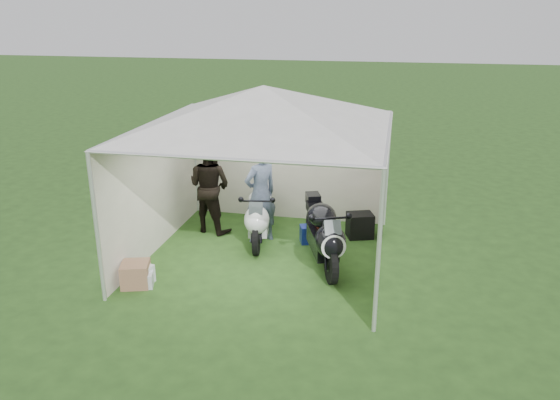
{
  "coord_description": "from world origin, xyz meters",
  "views": [
    {
      "loc": [
        2.1,
        -8.54,
        4.12
      ],
      "look_at": [
        0.19,
        0.35,
        0.96
      ],
      "focal_mm": 35.0,
      "sensor_mm": 36.0,
      "label": 1
    }
  ],
  "objects_px": {
    "crate_0": "(138,275)",
    "person_blue_jacket": "(261,194)",
    "equipment_box": "(360,225)",
    "crate_2": "(143,280)",
    "motorcycle_black": "(323,233)",
    "person_dark_jacket": "(210,186)",
    "motorcycle_white": "(259,214)",
    "canopy_tent": "(264,111)",
    "paddock_stand": "(312,234)",
    "crate_1": "(136,274)"
  },
  "relations": [
    {
      "from": "motorcycle_black",
      "to": "crate_1",
      "type": "distance_m",
      "value": 3.12
    },
    {
      "from": "canopy_tent",
      "to": "crate_1",
      "type": "bearing_deg",
      "value": -139.59
    },
    {
      "from": "person_blue_jacket",
      "to": "crate_2",
      "type": "relative_size",
      "value": 6.09
    },
    {
      "from": "motorcycle_black",
      "to": "person_blue_jacket",
      "type": "bearing_deg",
      "value": 128.55
    },
    {
      "from": "motorcycle_white",
      "to": "equipment_box",
      "type": "height_order",
      "value": "motorcycle_white"
    },
    {
      "from": "crate_2",
      "to": "person_dark_jacket",
      "type": "bearing_deg",
      "value": 83.37
    },
    {
      "from": "person_dark_jacket",
      "to": "canopy_tent",
      "type": "bearing_deg",
      "value": 161.52
    },
    {
      "from": "person_blue_jacket",
      "to": "crate_0",
      "type": "distance_m",
      "value": 2.68
    },
    {
      "from": "motorcycle_black",
      "to": "crate_2",
      "type": "relative_size",
      "value": 6.81
    },
    {
      "from": "person_dark_jacket",
      "to": "person_blue_jacket",
      "type": "xyz_separation_m",
      "value": [
        1.09,
        -0.3,
        0.02
      ]
    },
    {
      "from": "crate_0",
      "to": "crate_1",
      "type": "xyz_separation_m",
      "value": [
        0.0,
        -0.06,
        0.04
      ]
    },
    {
      "from": "crate_1",
      "to": "person_blue_jacket",
      "type": "bearing_deg",
      "value": 54.81
    },
    {
      "from": "canopy_tent",
      "to": "motorcycle_white",
      "type": "distance_m",
      "value": 2.13
    },
    {
      "from": "motorcycle_black",
      "to": "crate_0",
      "type": "relative_size",
      "value": 4.78
    },
    {
      "from": "motorcycle_white",
      "to": "crate_2",
      "type": "xyz_separation_m",
      "value": [
        -1.36,
        -2.13,
        -0.44
      ]
    },
    {
      "from": "paddock_stand",
      "to": "crate_2",
      "type": "bearing_deg",
      "value": -135.43
    },
    {
      "from": "equipment_box",
      "to": "crate_2",
      "type": "height_order",
      "value": "equipment_box"
    },
    {
      "from": "motorcycle_white",
      "to": "paddock_stand",
      "type": "bearing_deg",
      "value": 0.81
    },
    {
      "from": "canopy_tent",
      "to": "equipment_box",
      "type": "xyz_separation_m",
      "value": [
        1.57,
        1.22,
        -2.34
      ]
    },
    {
      "from": "canopy_tent",
      "to": "crate_2",
      "type": "distance_m",
      "value": 3.31
    },
    {
      "from": "motorcycle_black",
      "to": "crate_0",
      "type": "height_order",
      "value": "motorcycle_black"
    },
    {
      "from": "equipment_box",
      "to": "crate_0",
      "type": "xyz_separation_m",
      "value": [
        -3.31,
        -2.65,
        -0.09
      ]
    },
    {
      "from": "motorcycle_white",
      "to": "person_blue_jacket",
      "type": "xyz_separation_m",
      "value": [
        0.02,
        0.03,
        0.38
      ]
    },
    {
      "from": "canopy_tent",
      "to": "motorcycle_black",
      "type": "bearing_deg",
      "value": -8.38
    },
    {
      "from": "person_dark_jacket",
      "to": "crate_0",
      "type": "distance_m",
      "value": 2.53
    },
    {
      "from": "equipment_box",
      "to": "crate_2",
      "type": "distance_m",
      "value": 4.2
    },
    {
      "from": "person_dark_jacket",
      "to": "motorcycle_white",
      "type": "bearing_deg",
      "value": 179.88
    },
    {
      "from": "person_blue_jacket",
      "to": "crate_0",
      "type": "bearing_deg",
      "value": 4.88
    },
    {
      "from": "motorcycle_white",
      "to": "person_dark_jacket",
      "type": "height_order",
      "value": "person_dark_jacket"
    },
    {
      "from": "person_dark_jacket",
      "to": "crate_2",
      "type": "xyz_separation_m",
      "value": [
        -0.29,
        -2.46,
        -0.81
      ]
    },
    {
      "from": "equipment_box",
      "to": "crate_2",
      "type": "relative_size",
      "value": 1.54
    },
    {
      "from": "crate_0",
      "to": "person_blue_jacket",
      "type": "bearing_deg",
      "value": 54.0
    },
    {
      "from": "paddock_stand",
      "to": "person_blue_jacket",
      "type": "bearing_deg",
      "value": -172.21
    },
    {
      "from": "paddock_stand",
      "to": "crate_1",
      "type": "xyz_separation_m",
      "value": [
        -2.46,
        -2.27,
        0.03
      ]
    },
    {
      "from": "person_dark_jacket",
      "to": "motorcycle_black",
      "type": "bearing_deg",
      "value": 172.04
    },
    {
      "from": "paddock_stand",
      "to": "equipment_box",
      "type": "relative_size",
      "value": 0.92
    },
    {
      "from": "motorcycle_white",
      "to": "crate_2",
      "type": "distance_m",
      "value": 2.57
    },
    {
      "from": "paddock_stand",
      "to": "person_dark_jacket",
      "type": "height_order",
      "value": "person_dark_jacket"
    },
    {
      "from": "crate_1",
      "to": "crate_2",
      "type": "distance_m",
      "value": 0.16
    },
    {
      "from": "person_blue_jacket",
      "to": "person_dark_jacket",
      "type": "bearing_deg",
      "value": -64.42
    },
    {
      "from": "equipment_box",
      "to": "motorcycle_white",
      "type": "bearing_deg",
      "value": -161.74
    },
    {
      "from": "person_dark_jacket",
      "to": "crate_0",
      "type": "xyz_separation_m",
      "value": [
        -0.42,
        -2.37,
        -0.77
      ]
    },
    {
      "from": "crate_1",
      "to": "crate_2",
      "type": "relative_size",
      "value": 1.39
    },
    {
      "from": "crate_2",
      "to": "crate_0",
      "type": "bearing_deg",
      "value": 145.7
    },
    {
      "from": "crate_0",
      "to": "equipment_box",
      "type": "bearing_deg",
      "value": 38.61
    },
    {
      "from": "person_blue_jacket",
      "to": "crate_1",
      "type": "xyz_separation_m",
      "value": [
        -1.51,
        -2.14,
        -0.74
      ]
    },
    {
      "from": "canopy_tent",
      "to": "crate_2",
      "type": "height_order",
      "value": "canopy_tent"
    },
    {
      "from": "crate_2",
      "to": "motorcycle_white",
      "type": "bearing_deg",
      "value": 57.55
    },
    {
      "from": "person_dark_jacket",
      "to": "person_blue_jacket",
      "type": "height_order",
      "value": "person_blue_jacket"
    },
    {
      "from": "person_blue_jacket",
      "to": "equipment_box",
      "type": "bearing_deg",
      "value": 148.45
    }
  ]
}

